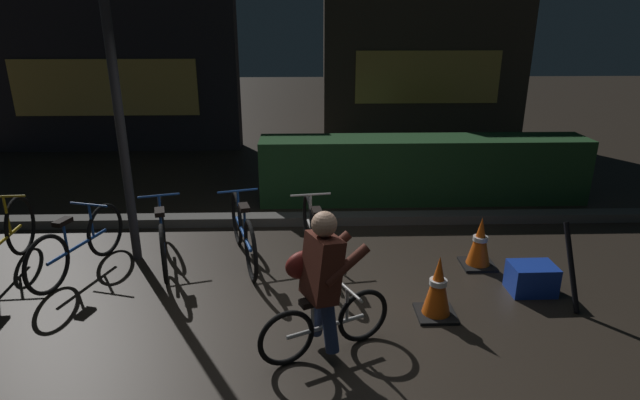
{
  "coord_description": "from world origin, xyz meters",
  "views": [
    {
      "loc": [
        0.05,
        -4.22,
        2.62
      ],
      "look_at": [
        0.2,
        0.6,
        0.9
      ],
      "focal_mm": 28.92,
      "sensor_mm": 36.0,
      "label": 1
    }
  ],
  "objects_px": {
    "parked_bike_left_mid": "(78,245)",
    "traffic_cone_far": "(480,243)",
    "street_post": "(121,133)",
    "parked_bike_center_right": "(243,232)",
    "parked_bike_right_mid": "(314,235)",
    "blue_crate": "(532,278)",
    "parked_bike_center_left": "(163,235)",
    "cyclist": "(322,284)",
    "closed_umbrella": "(571,267)",
    "traffic_cone_near": "(438,287)"
  },
  "relations": [
    {
      "from": "traffic_cone_far",
      "to": "closed_umbrella",
      "type": "relative_size",
      "value": 0.68
    },
    {
      "from": "parked_bike_right_mid",
      "to": "street_post",
      "type": "bearing_deg",
      "value": 77.5
    },
    {
      "from": "parked_bike_center_left",
      "to": "closed_umbrella",
      "type": "relative_size",
      "value": 1.79
    },
    {
      "from": "parked_bike_right_mid",
      "to": "closed_umbrella",
      "type": "xyz_separation_m",
      "value": [
        2.4,
        -1.0,
        0.07
      ]
    },
    {
      "from": "parked_bike_right_mid",
      "to": "blue_crate",
      "type": "xyz_separation_m",
      "value": [
        2.16,
        -0.75,
        -0.18
      ]
    },
    {
      "from": "parked_bike_left_mid",
      "to": "traffic_cone_near",
      "type": "bearing_deg",
      "value": -88.61
    },
    {
      "from": "parked_bike_center_left",
      "to": "cyclist",
      "type": "height_order",
      "value": "cyclist"
    },
    {
      "from": "parked_bike_right_mid",
      "to": "parked_bike_left_mid",
      "type": "bearing_deg",
      "value": 85.68
    },
    {
      "from": "cyclist",
      "to": "parked_bike_right_mid",
      "type": "bearing_deg",
      "value": 65.43
    },
    {
      "from": "parked_bike_right_mid",
      "to": "traffic_cone_far",
      "type": "height_order",
      "value": "parked_bike_right_mid"
    },
    {
      "from": "blue_crate",
      "to": "parked_bike_left_mid",
      "type": "bearing_deg",
      "value": 173.01
    },
    {
      "from": "traffic_cone_near",
      "to": "closed_umbrella",
      "type": "xyz_separation_m",
      "value": [
        1.3,
        0.15,
        0.11
      ]
    },
    {
      "from": "parked_bike_center_left",
      "to": "blue_crate",
      "type": "distance_m",
      "value": 3.93
    },
    {
      "from": "parked_bike_left_mid",
      "to": "parked_bike_right_mid",
      "type": "height_order",
      "value": "parked_bike_right_mid"
    },
    {
      "from": "parked_bike_center_left",
      "to": "traffic_cone_far",
      "type": "height_order",
      "value": "parked_bike_center_left"
    },
    {
      "from": "parked_bike_right_mid",
      "to": "closed_umbrella",
      "type": "relative_size",
      "value": 1.84
    },
    {
      "from": "traffic_cone_far",
      "to": "closed_umbrella",
      "type": "height_order",
      "value": "closed_umbrella"
    },
    {
      "from": "street_post",
      "to": "parked_bike_center_right",
      "type": "relative_size",
      "value": 1.84
    },
    {
      "from": "traffic_cone_near",
      "to": "parked_bike_center_left",
      "type": "bearing_deg",
      "value": 157.01
    },
    {
      "from": "parked_bike_center_left",
      "to": "parked_bike_right_mid",
      "type": "relative_size",
      "value": 0.97
    },
    {
      "from": "parked_bike_left_mid",
      "to": "traffic_cone_far",
      "type": "height_order",
      "value": "parked_bike_left_mid"
    },
    {
      "from": "parked_bike_center_right",
      "to": "traffic_cone_near",
      "type": "relative_size",
      "value": 2.63
    },
    {
      "from": "parked_bike_right_mid",
      "to": "cyclist",
      "type": "relative_size",
      "value": 1.26
    },
    {
      "from": "parked_bike_center_right",
      "to": "closed_umbrella",
      "type": "relative_size",
      "value": 1.87
    },
    {
      "from": "parked_bike_center_left",
      "to": "parked_bike_center_right",
      "type": "relative_size",
      "value": 0.96
    },
    {
      "from": "parked_bike_center_right",
      "to": "closed_umbrella",
      "type": "xyz_separation_m",
      "value": [
        3.2,
        -1.08,
        0.06
      ]
    },
    {
      "from": "traffic_cone_near",
      "to": "cyclist",
      "type": "distance_m",
      "value": 1.24
    },
    {
      "from": "cyclist",
      "to": "parked_bike_center_right",
      "type": "bearing_deg",
      "value": 89.96
    },
    {
      "from": "parked_bike_left_mid",
      "to": "parked_bike_center_right",
      "type": "height_order",
      "value": "parked_bike_center_right"
    },
    {
      "from": "parked_bike_left_mid",
      "to": "cyclist",
      "type": "xyz_separation_m",
      "value": [
        2.56,
        -1.49,
        0.31
      ]
    },
    {
      "from": "parked_bike_right_mid",
      "to": "blue_crate",
      "type": "height_order",
      "value": "parked_bike_right_mid"
    },
    {
      "from": "parked_bike_left_mid",
      "to": "cyclist",
      "type": "bearing_deg",
      "value": -103.75
    },
    {
      "from": "street_post",
      "to": "cyclist",
      "type": "bearing_deg",
      "value": -41.31
    },
    {
      "from": "parked_bike_center_right",
      "to": "traffic_cone_near",
      "type": "xyz_separation_m",
      "value": [
        1.9,
        -1.23,
        -0.05
      ]
    },
    {
      "from": "parked_bike_left_mid",
      "to": "traffic_cone_far",
      "type": "bearing_deg",
      "value": -73.42
    },
    {
      "from": "parked_bike_left_mid",
      "to": "blue_crate",
      "type": "bearing_deg",
      "value": -80.58
    },
    {
      "from": "closed_umbrella",
      "to": "traffic_cone_near",
      "type": "bearing_deg",
      "value": 84.46
    },
    {
      "from": "traffic_cone_far",
      "to": "cyclist",
      "type": "distance_m",
      "value": 2.36
    },
    {
      "from": "parked_bike_center_right",
      "to": "traffic_cone_near",
      "type": "height_order",
      "value": "parked_bike_center_right"
    },
    {
      "from": "parked_bike_center_right",
      "to": "traffic_cone_near",
      "type": "bearing_deg",
      "value": -138.21
    },
    {
      "from": "parked_bike_right_mid",
      "to": "blue_crate",
      "type": "relative_size",
      "value": 3.56
    },
    {
      "from": "parked_bike_center_left",
      "to": "traffic_cone_near",
      "type": "xyz_separation_m",
      "value": [
        2.79,
        -1.18,
        -0.04
      ]
    },
    {
      "from": "blue_crate",
      "to": "cyclist",
      "type": "xyz_separation_m",
      "value": [
        -2.13,
        -0.91,
        0.48
      ]
    },
    {
      "from": "parked_bike_left_mid",
      "to": "parked_bike_right_mid",
      "type": "distance_m",
      "value": 2.54
    },
    {
      "from": "parked_bike_center_left",
      "to": "parked_bike_center_right",
      "type": "bearing_deg",
      "value": -102.7
    },
    {
      "from": "street_post",
      "to": "closed_umbrella",
      "type": "distance_m",
      "value": 4.7
    },
    {
      "from": "parked_bike_center_right",
      "to": "cyclist",
      "type": "height_order",
      "value": "cyclist"
    },
    {
      "from": "parked_bike_center_right",
      "to": "cyclist",
      "type": "relative_size",
      "value": 1.27
    },
    {
      "from": "blue_crate",
      "to": "closed_umbrella",
      "type": "bearing_deg",
      "value": -46.34
    },
    {
      "from": "parked_bike_center_right",
      "to": "parked_bike_left_mid",
      "type": "bearing_deg",
      "value": 82.92
    }
  ]
}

